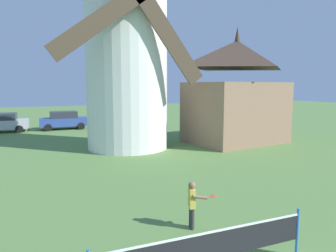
{
  "coord_description": "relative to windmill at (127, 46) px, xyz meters",
  "views": [
    {
      "loc": [
        -3.06,
        -2.53,
        3.77
      ],
      "look_at": [
        -0.12,
        4.47,
        2.8
      ],
      "focal_mm": 33.77,
      "sensor_mm": 36.0,
      "label": 1
    }
  ],
  "objects": [
    {
      "name": "windmill",
      "position": [
        0.0,
        0.0,
        0.0
      ],
      "size": [
        9.27,
        5.53,
        13.06
      ],
      "color": "white",
      "rests_on": "ground_plane"
    },
    {
      "name": "tennis_net",
      "position": [
        -2.18,
        -13.5,
        -5.4
      ],
      "size": [
        4.59,
        0.06,
        1.1
      ],
      "color": "blue",
      "rests_on": "ground_plane"
    },
    {
      "name": "chapel",
      "position": [
        7.19,
        -0.85,
        -2.8
      ],
      "size": [
        6.95,
        5.55,
        7.6
      ],
      "color": "#937056",
      "rests_on": "ground_plane"
    },
    {
      "name": "parked_car_silver",
      "position": [
        -7.73,
        10.41,
        -5.27
      ],
      "size": [
        4.07,
        2.06,
        1.56
      ],
      "color": "silver",
      "rests_on": "ground_plane"
    },
    {
      "name": "parked_car_blue",
      "position": [
        -2.9,
        10.35,
        -5.27
      ],
      "size": [
        3.98,
        1.92,
        1.56
      ],
      "color": "#334C99",
      "rests_on": "ground_plane"
    },
    {
      "name": "player_far",
      "position": [
        -1.42,
        -11.37,
        -5.36
      ],
      "size": [
        0.72,
        0.64,
        1.27
      ],
      "color": "#333338",
      "rests_on": "ground_plane"
    }
  ]
}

